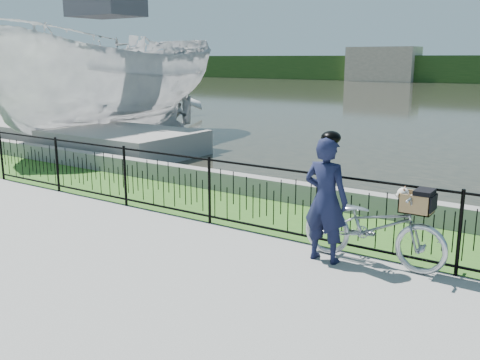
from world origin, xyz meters
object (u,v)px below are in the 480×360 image
Objects in this scene: dock at (60,135)px; boat_far at (100,96)px; bicycle_rig at (374,226)px; cyclist at (326,198)px; boat_near at (110,80)px.

dock is 7.85m from boat_far.
bicycle_rig is 19.70m from boat_far.
bicycle_rig is at bearing -31.09° from boat_far.
cyclist is at bearing -21.07° from dock.
boat_far is (-5.59, 4.45, -0.98)m from boat_near.
dock is at bearing -112.40° from boat_near.
boat_near is 0.89× the size of boat_far.
cyclist is (-0.60, -0.27, 0.36)m from bicycle_rig.
boat_far reaches higher than cyclist.
boat_near is at bearing 153.08° from bicycle_rig.
cyclist is at bearing -32.70° from boat_far.
boat_far is at bearing 147.30° from cyclist.
bicycle_rig is at bearing -18.95° from dock.
boat_far is at bearing 148.91° from bicycle_rig.
dock is at bearing -50.96° from boat_far.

